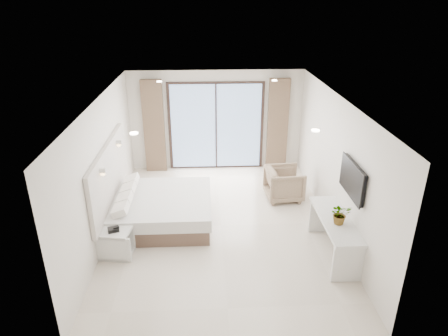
# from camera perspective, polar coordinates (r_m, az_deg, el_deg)

# --- Properties ---
(ground) EXTENTS (6.20, 6.20, 0.00)m
(ground) POSITION_cam_1_polar(r_m,az_deg,el_deg) (8.51, -0.44, -8.20)
(ground) COLOR beige
(ground) RESTS_ON ground
(room_shell) EXTENTS (4.62, 6.22, 2.72)m
(room_shell) POSITION_cam_1_polar(r_m,az_deg,el_deg) (8.48, -2.03, 3.60)
(room_shell) COLOR silver
(room_shell) RESTS_ON ground
(bed) EXTENTS (2.08, 1.98, 0.72)m
(bed) POSITION_cam_1_polar(r_m,az_deg,el_deg) (8.59, -9.03, -5.82)
(bed) COLOR brown
(bed) RESTS_ON ground
(nightstand) EXTENTS (0.65, 0.57, 0.53)m
(nightstand) POSITION_cam_1_polar(r_m,az_deg,el_deg) (7.77, -15.24, -10.23)
(nightstand) COLOR silver
(nightstand) RESTS_ON ground
(phone) EXTENTS (0.23, 0.21, 0.07)m
(phone) POSITION_cam_1_polar(r_m,az_deg,el_deg) (7.58, -15.53, -8.47)
(phone) COLOR black
(phone) RESTS_ON nightstand
(console_desk) EXTENTS (0.54, 1.73, 0.77)m
(console_desk) POSITION_cam_1_polar(r_m,az_deg,el_deg) (7.63, 15.57, -8.24)
(console_desk) COLOR silver
(console_desk) RESTS_ON ground
(plant) EXTENTS (0.35, 0.39, 0.30)m
(plant) POSITION_cam_1_polar(r_m,az_deg,el_deg) (7.32, 16.24, -6.60)
(plant) COLOR #33662D
(plant) RESTS_ON console_desk
(armchair) EXTENTS (0.82, 0.87, 0.84)m
(armchair) POSITION_cam_1_polar(r_m,az_deg,el_deg) (9.49, 8.60, -2.02)
(armchair) COLOR #937460
(armchair) RESTS_ON ground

